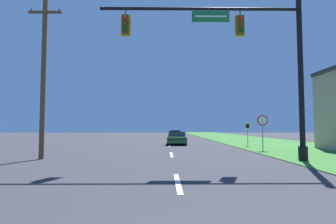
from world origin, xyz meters
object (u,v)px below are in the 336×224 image
(car_ahead, at_px, (177,138))
(route_sign_post, at_px, (248,129))
(far_car, at_px, (175,134))
(stop_sign, at_px, (262,125))
(utility_pole_near, at_px, (44,73))
(signal_mast, at_px, (252,56))

(car_ahead, xyz_separation_m, route_sign_post, (6.04, -2.96, 0.92))
(far_car, bearing_deg, stop_sign, -75.66)
(far_car, xyz_separation_m, utility_pole_near, (-8.00, -26.36, 3.95))
(signal_mast, height_order, far_car, signal_mast)
(car_ahead, height_order, stop_sign, stop_sign)
(car_ahead, relative_size, far_car, 0.98)
(far_car, bearing_deg, utility_pole_near, -106.89)
(car_ahead, bearing_deg, stop_sign, -50.00)
(route_sign_post, bearing_deg, car_ahead, 153.93)
(stop_sign, bearing_deg, signal_mast, -114.26)
(car_ahead, xyz_separation_m, utility_pole_near, (-7.65, -11.84, 3.95))
(stop_sign, bearing_deg, far_car, 104.34)
(far_car, xyz_separation_m, stop_sign, (5.50, -21.50, 1.26))
(car_ahead, bearing_deg, signal_mast, -76.02)
(route_sign_post, relative_size, utility_pole_near, 0.23)
(signal_mast, bearing_deg, far_car, 95.93)
(signal_mast, distance_m, utility_pole_near, 10.92)
(car_ahead, height_order, route_sign_post, route_sign_post)
(car_ahead, distance_m, far_car, 14.53)
(stop_sign, xyz_separation_m, route_sign_post, (0.19, 4.02, -0.34))
(signal_mast, xyz_separation_m, route_sign_post, (2.84, 9.90, -3.69))
(signal_mast, relative_size, route_sign_post, 5.07)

